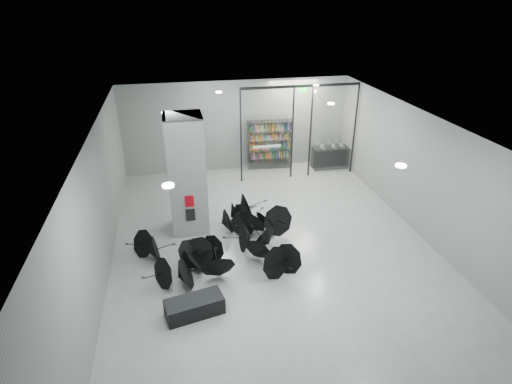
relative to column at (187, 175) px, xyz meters
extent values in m
plane|color=gray|center=(2.50, -2.00, -2.00)|extent=(14.00, 14.00, 0.00)
cube|color=slate|center=(2.50, -2.00, 2.00)|extent=(10.00, 14.00, 0.02)
cube|color=slate|center=(2.50, 5.00, 0.00)|extent=(10.00, 0.02, 4.00)
cube|color=slate|center=(-2.50, -2.00, 0.00)|extent=(0.02, 14.00, 4.00)
cube|color=slate|center=(7.50, -2.00, 0.00)|extent=(0.02, 14.00, 4.00)
cube|color=slate|center=(0.00, 0.00, 0.00)|extent=(1.20, 1.20, 4.00)
cube|color=#A50A07|center=(0.00, -0.62, -0.65)|extent=(0.28, 0.04, 0.38)
cube|color=black|center=(0.00, -0.62, -1.15)|extent=(0.30, 0.03, 0.42)
cube|color=#0CE533|center=(4.90, 3.30, 1.82)|extent=(0.30, 0.06, 0.15)
cube|color=silver|center=(3.50, 3.50, 0.00)|extent=(2.20, 0.02, 3.95)
cube|color=silver|center=(6.40, 3.50, 0.00)|extent=(2.00, 0.02, 3.95)
cube|color=black|center=(2.40, 3.50, 0.00)|extent=(0.06, 0.06, 4.00)
cube|color=black|center=(4.60, 3.50, 0.00)|extent=(0.06, 0.06, 4.00)
cube|color=black|center=(5.40, 3.50, 0.00)|extent=(0.06, 0.06, 4.00)
cube|color=black|center=(7.40, 3.50, 0.00)|extent=(0.06, 0.06, 4.00)
cube|color=black|center=(4.90, 3.50, 1.95)|extent=(5.00, 0.08, 0.10)
cube|color=black|center=(-0.18, -4.29, -1.77)|extent=(1.55, 0.91, 0.47)
cube|color=black|center=(6.66, 4.17, -1.51)|extent=(1.64, 0.67, 0.98)
camera|label=1|loc=(-0.31, -12.53, 5.42)|focal=29.00mm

